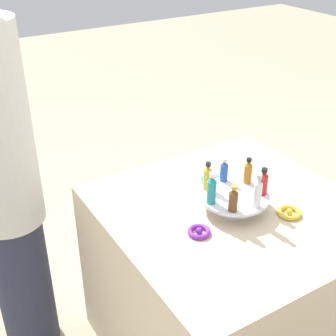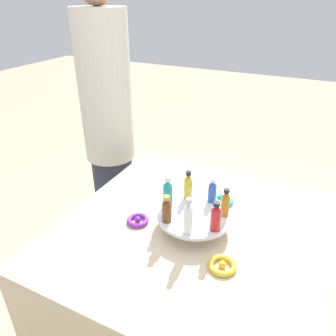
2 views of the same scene
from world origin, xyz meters
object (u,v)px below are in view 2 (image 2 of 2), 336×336
object	(u,v)px
bottle_clear	(188,217)
ribbon_bow_gold	(222,265)
bottle_blue	(212,191)
person_figure	(109,133)
bottle_amber	(225,203)
ribbon_bow_purple	(138,220)
bottle_red	(216,217)
bottle_brown	(167,210)
bottle_teal	(168,192)
ribbon_bow_teal	(223,200)
display_stand	(194,218)
bottle_gold	(188,186)

from	to	relation	value
bottle_clear	ribbon_bow_gold	size ratio (longest dim) A/B	1.45
bottle_blue	bottle_clear	bearing A→B (deg)	-92.51
bottle_blue	person_figure	world-z (taller)	person_figure
bottle_blue	ribbon_bow_gold	size ratio (longest dim) A/B	1.07
bottle_amber	ribbon_bow_purple	bearing A→B (deg)	-160.67
bottle_blue	ribbon_bow_gold	distance (m)	0.28
bottle_red	bottle_blue	size ratio (longest dim) A/B	1.11
bottle_clear	person_figure	size ratio (longest dim) A/B	0.08
bottle_blue	bottle_brown	distance (m)	0.20
bottle_blue	bottle_teal	distance (m)	0.16
bottle_red	bottle_amber	distance (m)	0.09
bottle_clear	ribbon_bow_teal	world-z (taller)	bottle_clear
bottle_teal	bottle_clear	size ratio (longest dim) A/B	0.94
display_stand	ribbon_bow_teal	xyz separation A→B (m)	(0.04, 0.20, -0.03)
bottle_red	ribbon_bow_teal	size ratio (longest dim) A/B	1.28
bottle_red	bottle_amber	xyz separation A→B (m)	(0.00, 0.09, -0.00)
bottle_brown	person_figure	xyz separation A→B (m)	(-0.64, 0.57, -0.05)
bottle_brown	ribbon_bow_gold	bearing A→B (deg)	-15.46
bottle_brown	bottle_teal	bearing A→B (deg)	113.21
bottle_red	bottle_gold	xyz separation A→B (m)	(-0.15, 0.13, 0.00)
bottle_clear	ribbon_bow_purple	world-z (taller)	bottle_clear
ribbon_bow_purple	person_figure	xyz separation A→B (m)	(-0.51, 0.55, 0.04)
bottle_gold	bottle_brown	world-z (taller)	bottle_gold
display_stand	bottle_teal	world-z (taller)	bottle_teal
ribbon_bow_teal	person_figure	distance (m)	0.80
bottle_blue	person_figure	size ratio (longest dim) A/B	0.06
ribbon_bow_teal	bottle_brown	bearing A→B (deg)	-112.11
display_stand	ribbon_bow_teal	distance (m)	0.21
bottle_clear	ribbon_bow_gold	distance (m)	0.18
bottle_blue	bottle_clear	world-z (taller)	bottle_clear
bottle_red	bottle_brown	world-z (taller)	bottle_red
ribbon_bow_teal	ribbon_bow_gold	bearing A→B (deg)	-72.63
ribbon_bow_gold	ribbon_bow_purple	world-z (taller)	same
bottle_red	ribbon_bow_purple	distance (m)	0.30
display_stand	bottle_red	world-z (taller)	bottle_red
display_stand	bottle_blue	size ratio (longest dim) A/B	2.74
ribbon_bow_teal	display_stand	bearing A→B (deg)	-102.63
bottle_blue	person_figure	distance (m)	0.83
bottle_red	ribbon_bow_gold	xyz separation A→B (m)	(0.06, -0.09, -0.10)
bottle_red	ribbon_bow_teal	xyz separation A→B (m)	(-0.05, 0.25, -0.10)
bottle_amber	bottle_teal	world-z (taller)	bottle_teal
display_stand	bottle_blue	world-z (taller)	bottle_blue
bottle_blue	person_figure	xyz separation A→B (m)	(-0.73, 0.39, -0.05)
bottle_clear	person_figure	bearing A→B (deg)	140.80
display_stand	bottle_clear	distance (m)	0.13
bottle_gold	bottle_clear	bearing A→B (deg)	-66.79
bottle_brown	ribbon_bow_purple	size ratio (longest dim) A/B	1.23
bottle_brown	bottle_clear	distance (m)	0.09
ribbon_bow_gold	ribbon_bow_purple	bearing A→B (deg)	167.37
bottle_brown	ribbon_bow_purple	distance (m)	0.16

